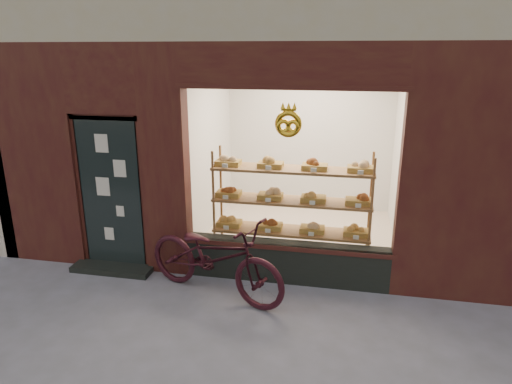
# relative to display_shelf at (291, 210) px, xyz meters

# --- Properties ---
(ground) EXTENTS (90.00, 90.00, 0.00)m
(ground) POSITION_rel_display_shelf_xyz_m (-0.45, -2.55, -0.86)
(ground) COLOR slate
(display_shelf) EXTENTS (2.20, 0.45, 1.70)m
(display_shelf) POSITION_rel_display_shelf_xyz_m (0.00, 0.00, 0.00)
(display_shelf) COLOR brown
(display_shelf) RESTS_ON ground
(bicycle) EXTENTS (2.12, 1.32, 1.05)m
(bicycle) POSITION_rel_display_shelf_xyz_m (-0.83, -0.98, -0.34)
(bicycle) COLOR black
(bicycle) RESTS_ON ground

